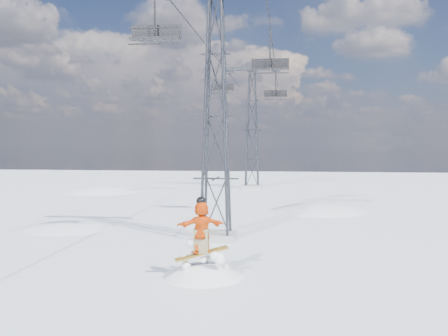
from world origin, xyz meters
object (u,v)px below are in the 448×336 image
(lift_chair_near, at_px, (155,33))
(lift_tower_far, at_px, (252,130))
(snowboarder_jump, at_px, (203,326))
(lift_tower_near, at_px, (216,117))

(lift_chair_near, bearing_deg, lift_tower_far, 85.34)
(snowboarder_jump, bearing_deg, lift_chair_near, 122.08)
(lift_chair_near, bearing_deg, lift_tower_near, 42.29)
(snowboarder_jump, bearing_deg, lift_tower_far, 90.79)
(lift_tower_far, height_order, snowboarder_jump, lift_tower_far)
(lift_tower_near, height_order, lift_chair_near, lift_tower_near)
(lift_chair_near, bearing_deg, snowboarder_jump, -57.92)
(lift_tower_far, distance_m, lift_chair_near, 27.29)
(lift_tower_far, xyz_separation_m, snowboarder_jump, (0.43, -31.20, -7.10))
(lift_tower_near, bearing_deg, snowboarder_jump, -86.01)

